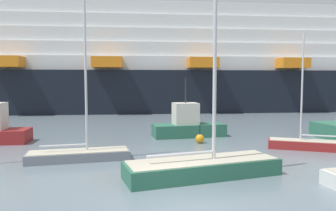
% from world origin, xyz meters
% --- Properties ---
extents(ground_plane, '(600.00, 600.00, 0.00)m').
position_xyz_m(ground_plane, '(0.00, 0.00, 0.00)').
color(ground_plane, slate).
extents(sailboat_0, '(7.16, 4.03, 10.01)m').
position_xyz_m(sailboat_0, '(1.31, 2.83, 0.50)').
color(sailboat_0, '#2D6B51').
rests_on(sailboat_0, ground_plane).
extents(sailboat_3, '(4.63, 2.54, 7.04)m').
position_xyz_m(sailboat_3, '(8.41, 8.31, 0.37)').
color(sailboat_3, maroon).
rests_on(sailboat_3, ground_plane).
extents(sailboat_4, '(5.48, 2.60, 9.84)m').
position_xyz_m(sailboat_4, '(-4.84, 5.91, 0.44)').
color(sailboat_4, gray).
rests_on(sailboat_4, ground_plane).
extents(fishing_boat_0, '(5.65, 2.94, 4.42)m').
position_xyz_m(fishing_boat_0, '(1.54, 13.09, 0.85)').
color(fishing_boat_0, '#2D6B51').
rests_on(fishing_boat_0, ground_plane).
extents(channel_buoy_0, '(0.59, 0.59, 1.25)m').
position_xyz_m(channel_buoy_0, '(2.12, 10.47, 0.30)').
color(channel_buoy_0, orange).
rests_on(channel_buoy_0, ground_plane).
extents(cruise_ship, '(100.08, 21.58, 19.37)m').
position_xyz_m(cruise_ship, '(-1.75, 36.15, 6.23)').
color(cruise_ship, black).
rests_on(cruise_ship, ground_plane).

